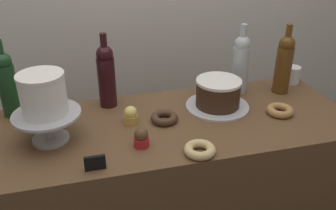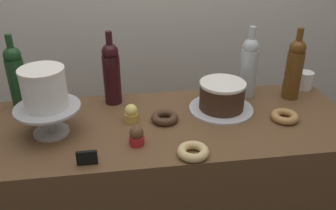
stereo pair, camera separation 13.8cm
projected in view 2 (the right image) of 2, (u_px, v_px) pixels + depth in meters
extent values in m
cube|color=brown|center=(168.00, 206.00, 1.67)|extent=(1.53, 0.58, 0.90)
cylinder|color=#B2B2B7|center=(52.00, 132.00, 1.39)|extent=(0.13, 0.13, 0.01)
cylinder|color=#B2B2B7|center=(50.00, 120.00, 1.36)|extent=(0.04, 0.04, 0.09)
cylinder|color=#B2B2B7|center=(47.00, 108.00, 1.34)|extent=(0.24, 0.24, 0.01)
cylinder|color=white|center=(44.00, 90.00, 1.30)|extent=(0.16, 0.16, 0.14)
cylinder|color=white|center=(41.00, 70.00, 1.27)|extent=(0.16, 0.16, 0.01)
cylinder|color=silver|center=(221.00, 109.00, 1.56)|extent=(0.28, 0.28, 0.01)
cylinder|color=#3D2619|center=(222.00, 96.00, 1.53)|extent=(0.19, 0.19, 0.11)
cylinder|color=white|center=(223.00, 84.00, 1.50)|extent=(0.19, 0.19, 0.01)
cylinder|color=#193D1E|center=(18.00, 83.00, 1.54)|extent=(0.08, 0.08, 0.22)
sphere|color=#193D1E|center=(12.00, 55.00, 1.48)|extent=(0.07, 0.07, 0.07)
cylinder|color=#193D1E|center=(10.00, 43.00, 1.45)|extent=(0.03, 0.03, 0.08)
cylinder|color=#B2BCC1|center=(248.00, 73.00, 1.64)|extent=(0.08, 0.08, 0.22)
sphere|color=#B2BCC1|center=(251.00, 46.00, 1.58)|extent=(0.07, 0.07, 0.07)
cylinder|color=#B2BCC1|center=(252.00, 35.00, 1.55)|extent=(0.03, 0.03, 0.08)
cylinder|color=black|center=(112.00, 80.00, 1.57)|extent=(0.08, 0.08, 0.22)
sphere|color=black|center=(110.00, 52.00, 1.51)|extent=(0.07, 0.07, 0.07)
cylinder|color=black|center=(109.00, 40.00, 1.49)|extent=(0.03, 0.03, 0.08)
cylinder|color=#5B3814|center=(293.00, 75.00, 1.62)|extent=(0.08, 0.08, 0.22)
sphere|color=#5B3814|center=(298.00, 48.00, 1.56)|extent=(0.07, 0.07, 0.07)
cylinder|color=#5B3814|center=(300.00, 36.00, 1.54)|extent=(0.03, 0.03, 0.08)
cylinder|color=gold|center=(131.00, 117.00, 1.47)|extent=(0.06, 0.06, 0.03)
sphere|color=#EFDB6B|center=(131.00, 110.00, 1.45)|extent=(0.05, 0.05, 0.05)
cylinder|color=red|center=(137.00, 140.00, 1.32)|extent=(0.06, 0.06, 0.03)
sphere|color=brown|center=(137.00, 133.00, 1.30)|extent=(0.05, 0.05, 0.05)
torus|color=#E0C17F|center=(193.00, 151.00, 1.25)|extent=(0.11, 0.11, 0.03)
torus|color=#472D1E|center=(165.00, 117.00, 1.47)|extent=(0.11, 0.11, 0.03)
torus|color=#B27F47|center=(285.00, 116.00, 1.47)|extent=(0.11, 0.11, 0.03)
cube|color=black|center=(87.00, 158.00, 1.20)|extent=(0.07, 0.01, 0.05)
cylinder|color=white|center=(305.00, 80.00, 1.73)|extent=(0.08, 0.08, 0.08)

